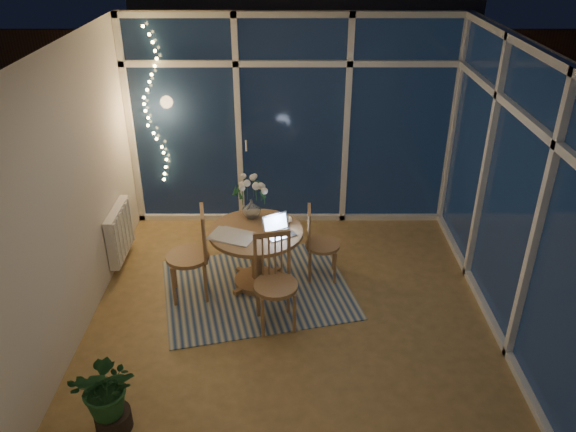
{
  "coord_description": "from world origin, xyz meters",
  "views": [
    {
      "loc": [
        -0.06,
        -4.54,
        3.51
      ],
      "look_at": [
        -0.06,
        0.25,
        0.95
      ],
      "focal_mm": 35.0,
      "sensor_mm": 36.0,
      "label": 1
    }
  ],
  "objects_px": {
    "laptop": "(280,226)",
    "flower_vase": "(251,209)",
    "dining_table": "(257,258)",
    "potted_plant": "(108,391)",
    "chair_front": "(276,284)",
    "chair_left": "(187,254)",
    "chair_right": "(323,243)"
  },
  "relations": [
    {
      "from": "potted_plant",
      "to": "chair_left",
      "type": "bearing_deg",
      "value": 79.12
    },
    {
      "from": "dining_table",
      "to": "flower_vase",
      "type": "relative_size",
      "value": 4.63
    },
    {
      "from": "chair_left",
      "to": "laptop",
      "type": "height_order",
      "value": "chair_left"
    },
    {
      "from": "laptop",
      "to": "flower_vase",
      "type": "height_order",
      "value": "flower_vase"
    },
    {
      "from": "dining_table",
      "to": "laptop",
      "type": "xyz_separation_m",
      "value": [
        0.25,
        -0.1,
        0.44
      ]
    },
    {
      "from": "dining_table",
      "to": "chair_right",
      "type": "bearing_deg",
      "value": 11.69
    },
    {
      "from": "dining_table",
      "to": "potted_plant",
      "type": "relative_size",
      "value": 1.28
    },
    {
      "from": "chair_right",
      "to": "laptop",
      "type": "distance_m",
      "value": 0.62
    },
    {
      "from": "flower_vase",
      "to": "potted_plant",
      "type": "height_order",
      "value": "flower_vase"
    },
    {
      "from": "laptop",
      "to": "flower_vase",
      "type": "xyz_separation_m",
      "value": [
        -0.31,
        0.39,
        0.0
      ]
    },
    {
      "from": "dining_table",
      "to": "flower_vase",
      "type": "height_order",
      "value": "flower_vase"
    },
    {
      "from": "dining_table",
      "to": "chair_right",
      "type": "relative_size",
      "value": 1.15
    },
    {
      "from": "chair_front",
      "to": "flower_vase",
      "type": "height_order",
      "value": "chair_front"
    },
    {
      "from": "chair_front",
      "to": "laptop",
      "type": "bearing_deg",
      "value": 75.11
    },
    {
      "from": "chair_front",
      "to": "flower_vase",
      "type": "distance_m",
      "value": 1.05
    },
    {
      "from": "laptop",
      "to": "potted_plant",
      "type": "height_order",
      "value": "laptop"
    },
    {
      "from": "dining_table",
      "to": "flower_vase",
      "type": "distance_m",
      "value": 0.53
    },
    {
      "from": "dining_table",
      "to": "chair_right",
      "type": "xyz_separation_m",
      "value": [
        0.7,
        0.15,
        0.09
      ]
    },
    {
      "from": "chair_right",
      "to": "potted_plant",
      "type": "bearing_deg",
      "value": 142.08
    },
    {
      "from": "chair_left",
      "to": "chair_right",
      "type": "distance_m",
      "value": 1.44
    },
    {
      "from": "chair_left",
      "to": "chair_right",
      "type": "bearing_deg",
      "value": 94.49
    },
    {
      "from": "chair_left",
      "to": "flower_vase",
      "type": "relative_size",
      "value": 4.77
    },
    {
      "from": "chair_left",
      "to": "potted_plant",
      "type": "relative_size",
      "value": 1.32
    },
    {
      "from": "laptop",
      "to": "potted_plant",
      "type": "relative_size",
      "value": 0.37
    },
    {
      "from": "laptop",
      "to": "flower_vase",
      "type": "bearing_deg",
      "value": 99.4
    },
    {
      "from": "dining_table",
      "to": "chair_front",
      "type": "relative_size",
      "value": 1.02
    },
    {
      "from": "dining_table",
      "to": "laptop",
      "type": "height_order",
      "value": "laptop"
    },
    {
      "from": "laptop",
      "to": "flower_vase",
      "type": "distance_m",
      "value": 0.5
    },
    {
      "from": "dining_table",
      "to": "laptop",
      "type": "distance_m",
      "value": 0.51
    },
    {
      "from": "chair_front",
      "to": "potted_plant",
      "type": "xyz_separation_m",
      "value": [
        -1.23,
        -1.25,
        -0.1
      ]
    },
    {
      "from": "flower_vase",
      "to": "potted_plant",
      "type": "distance_m",
      "value": 2.45
    },
    {
      "from": "dining_table",
      "to": "chair_right",
      "type": "distance_m",
      "value": 0.72
    }
  ]
}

